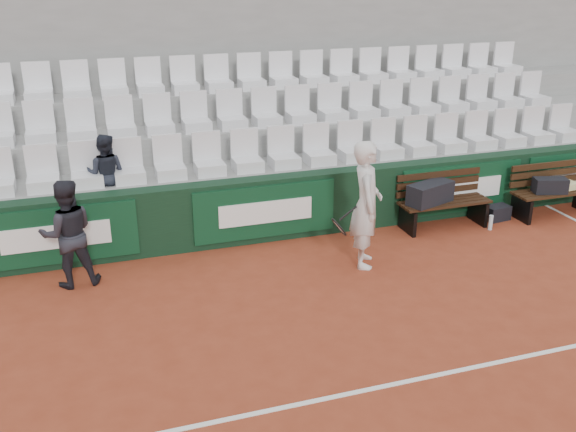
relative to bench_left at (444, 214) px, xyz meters
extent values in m
plane|color=#913820|center=(-2.73, -3.55, -0.23)|extent=(80.00, 80.00, 0.00)
cube|color=white|center=(-2.73, -3.55, -0.22)|extent=(18.00, 0.06, 0.01)
cube|color=black|center=(-2.73, 0.45, 0.28)|extent=(18.00, 0.30, 1.00)
cube|color=#0C381E|center=(-5.93, 0.28, 0.30)|extent=(2.20, 0.04, 0.82)
cube|color=#0C381E|center=(-2.93, 0.28, 0.30)|extent=(2.20, 0.04, 0.82)
cube|color=#0C381E|center=(0.47, 0.28, 0.30)|extent=(2.20, 0.04, 0.82)
cube|color=gray|center=(-2.73, 1.07, 0.28)|extent=(18.00, 0.95, 1.00)
cube|color=#959592|center=(-2.73, 2.02, 0.50)|extent=(18.00, 0.95, 1.45)
cube|color=gray|center=(-2.73, 2.97, 0.72)|extent=(18.00, 0.95, 1.90)
cube|color=gray|center=(-2.73, 3.60, 1.98)|extent=(18.00, 0.30, 4.40)
cube|color=silver|center=(-2.73, 0.90, 1.09)|extent=(11.90, 0.44, 0.63)
cube|color=silver|center=(-2.73, 1.85, 1.54)|extent=(11.90, 0.44, 0.63)
cube|color=white|center=(-2.73, 2.80, 1.99)|extent=(11.90, 0.44, 0.63)
cube|color=black|center=(0.00, 0.00, 0.00)|extent=(1.50, 0.56, 0.45)
cube|color=#331D0F|center=(2.05, -0.13, 0.00)|extent=(1.50, 0.56, 0.45)
cube|color=black|center=(-0.28, 0.01, 0.39)|extent=(0.85, 0.58, 0.33)
cube|color=black|center=(1.87, -0.18, 0.35)|extent=(0.59, 0.39, 0.25)
cube|color=beige|center=(2.29, -0.09, 0.28)|extent=(0.41, 0.32, 0.10)
cube|color=black|center=(1.03, 0.00, -0.10)|extent=(0.43, 0.29, 0.25)
cylinder|color=silver|center=(-1.48, 0.02, -0.11)|extent=(0.06, 0.06, 0.23)
cylinder|color=silver|center=(0.67, -0.33, -0.10)|extent=(0.07, 0.07, 0.24)
imported|color=silver|center=(-1.80, -0.85, 0.68)|extent=(0.64, 0.77, 1.81)
torus|color=black|center=(-2.20, -0.85, 0.40)|extent=(0.19, 0.30, 0.26)
cylinder|color=black|center=(-2.06, -0.85, 0.58)|extent=(0.26, 0.03, 0.20)
imported|color=#202129|center=(-5.75, -0.22, 0.51)|extent=(0.76, 0.61, 1.47)
imported|color=#1D202B|center=(-5.16, 0.95, 1.37)|extent=(0.69, 0.61, 1.18)
camera|label=1|loc=(-5.41, -8.41, 3.80)|focal=40.00mm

